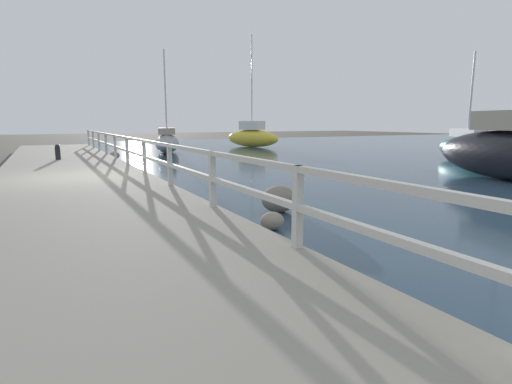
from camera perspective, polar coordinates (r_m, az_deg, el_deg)
The scene contains 11 objects.
ground_plane at distance 12.09m, azimuth -24.40°, elevation 0.30°, with size 120.00×120.00×0.00m, color #4C473D.
dock_walkway at distance 12.06m, azimuth -24.46°, elevation 1.14°, with size 4.04×36.00×0.36m.
railing at distance 12.23m, azimuth -15.71°, elevation 5.77°, with size 0.10×32.50×0.98m.
boulder_upstream at distance 8.23m, azimuth 3.25°, elevation -1.01°, with size 0.73×0.66×0.55m.
boulder_far_strip at distance 21.58m, azimuth -19.53°, elevation 4.96°, with size 0.49×0.44×0.37m.
boulder_near_dock at distance 6.89m, azimuth 2.34°, elevation -4.15°, with size 0.42×0.38×0.32m.
mooring_bollard at distance 17.93m, azimuth -26.48°, elevation 5.14°, with size 0.20×0.20×0.61m.
sailboat_black at distance 15.15m, azimuth 32.42°, elevation 4.90°, with size 2.85×5.99×7.49m.
sailboat_teal at distance 21.49m, azimuth 27.88°, elevation 5.66°, with size 2.73×4.60×5.03m.
sailboat_yellow at distance 30.41m, azimuth -0.59°, elevation 7.93°, with size 2.80×5.31×8.09m.
sailboat_gray at distance 25.40m, azimuth -12.57°, elevation 6.94°, with size 2.95×5.92×6.12m.
Camera 1 is at (-0.66, -11.93, 1.83)m, focal length 28.00 mm.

